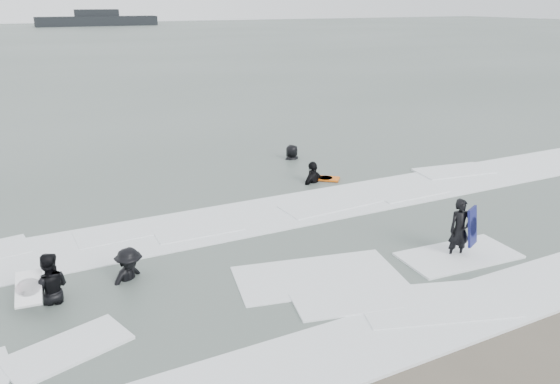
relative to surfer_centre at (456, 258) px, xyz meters
name	(u,v)px	position (x,y,z in m)	size (l,w,h in m)	color
ground	(389,316)	(-3.12, -1.40, 0.00)	(320.00, 320.00, 0.00)	brown
sea	(49,44)	(-3.12, 78.60, 0.06)	(320.00, 320.00, 0.00)	#47544C
surfer_centre	(456,258)	(0.00, 0.00, 0.00)	(0.57, 0.38, 1.57)	black
surfer_wading	(53,303)	(-9.20, 2.21, 0.00)	(0.82, 0.64, 1.69)	black
surfer_breaker	(131,282)	(-7.53, 2.38, 0.00)	(1.09, 0.63, 1.69)	black
surfer_right_near	(313,183)	(-0.29, 6.69, 0.00)	(1.14, 0.48, 1.95)	black
surfer_right_far	(292,160)	(0.40, 9.60, 0.00)	(0.87, 0.57, 1.79)	black
surf_foam	(302,245)	(-3.12, 2.30, 0.04)	(30.03, 9.06, 0.09)	white
bodyboards	(293,221)	(-3.08, 2.90, 0.50)	(10.64, 7.50, 1.25)	#10134C
vessel_horizon	(97,20)	(12.64, 135.30, 1.43)	(28.30, 5.05, 3.84)	black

